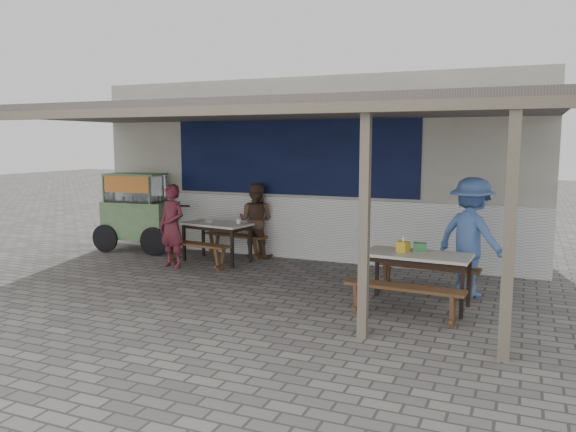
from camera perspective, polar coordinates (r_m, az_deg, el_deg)
The scene contains 17 objects.
ground at distance 8.45m, azimuth -6.41°, elevation -8.10°, with size 60.00×60.00×0.00m, color slate.
back_wall at distance 11.40m, azimuth 2.37°, elevation 4.76°, with size 9.00×1.28×3.50m.
warung_roof at distance 8.94m, azimuth -3.70°, elevation 10.37°, with size 9.00×4.21×2.81m.
table_left at distance 10.72m, azimuth -7.25°, elevation -1.12°, with size 1.36×0.87×0.75m.
bench_left_street at distance 10.34m, azimuth -9.27°, elevation -3.37°, with size 1.40×0.48×0.45m.
bench_left_wall at distance 11.23m, azimuth -5.35°, elevation -2.43°, with size 1.40×0.48×0.45m.
table_right at distance 7.94m, azimuth 12.98°, elevation -4.28°, with size 1.47×0.78×0.75m.
bench_right_street at distance 7.38m, azimuth 11.70°, elevation -7.79°, with size 1.54×0.36×0.45m.
bench_right_wall at distance 8.66m, azimuth 13.95°, elevation -5.58°, with size 1.54×0.36×0.45m.
vendor_cart at distance 12.12m, azimuth -15.05°, elevation 0.70°, with size 2.01×0.92×1.62m.
patron_street_side at distance 10.36m, azimuth -11.71°, elevation -1.01°, with size 0.55×0.36×1.52m, color maroon.
patron_wall_side at distance 11.08m, azimuth -3.30°, elevation -0.45°, with size 0.71×0.56×1.47m, color brown.
patron_right_table at distance 8.70m, azimuth 18.12°, elevation -2.04°, with size 1.14×0.65×1.76m, color #4A6DAF.
tissue_box at distance 7.99m, azimuth 11.61°, elevation -3.06°, with size 0.15×0.15×0.15m, color gold.
donation_box at distance 8.07m, azimuth 13.26°, elevation -3.10°, with size 0.18×0.12×0.12m, color #327040.
condiment_jar at distance 10.57m, azimuth -5.04°, elevation -0.53°, with size 0.08×0.08×0.09m, color silver.
condiment_bowl at distance 10.79m, azimuth -7.99°, elevation -0.52°, with size 0.18×0.18×0.04m, color white.
Camera 1 is at (4.03, -7.07, 2.27)m, focal length 35.00 mm.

